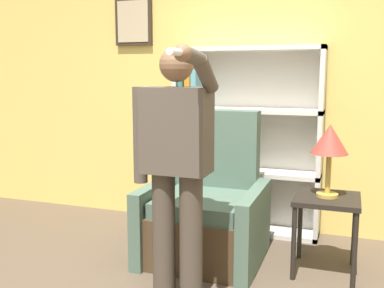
# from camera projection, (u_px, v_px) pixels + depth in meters

# --- Properties ---
(wall_back) EXTENTS (8.00, 0.11, 2.80)m
(wall_back) POSITION_uv_depth(u_px,v_px,m) (264.00, 80.00, 4.15)
(wall_back) COLOR #E0C160
(wall_back) RESTS_ON ground_plane
(bookcase) EXTENTS (1.35, 0.28, 1.70)m
(bookcase) POSITION_uv_depth(u_px,v_px,m) (234.00, 142.00, 4.17)
(bookcase) COLOR silver
(bookcase) RESTS_ON ground_plane
(armchair) EXTENTS (0.90, 0.86, 1.16)m
(armchair) POSITION_uv_depth(u_px,v_px,m) (207.00, 213.00, 3.60)
(armchair) COLOR #4C3823
(armchair) RESTS_ON ground_plane
(person_standing) EXTENTS (0.57, 0.78, 1.62)m
(person_standing) POSITION_uv_depth(u_px,v_px,m) (176.00, 159.00, 2.82)
(person_standing) COLOR #473D33
(person_standing) RESTS_ON ground_plane
(side_table) EXTENTS (0.46, 0.46, 0.58)m
(side_table) POSITION_uv_depth(u_px,v_px,m) (326.00, 209.00, 3.28)
(side_table) COLOR black
(side_table) RESTS_ON ground_plane
(table_lamp) EXTENTS (0.27, 0.27, 0.53)m
(table_lamp) POSITION_uv_depth(u_px,v_px,m) (330.00, 142.00, 3.20)
(table_lamp) COLOR gold
(table_lamp) RESTS_ON side_table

